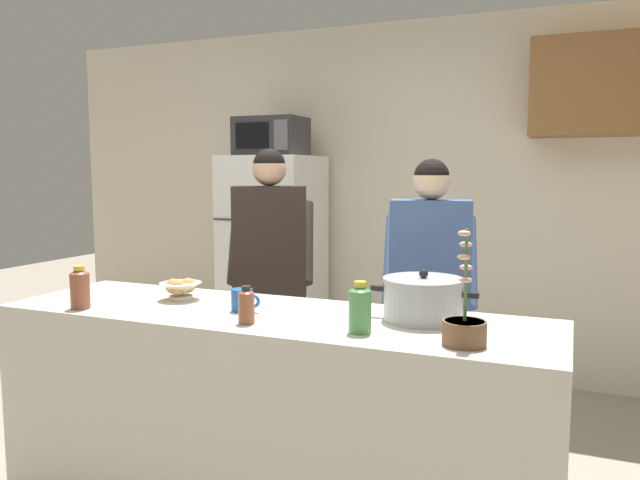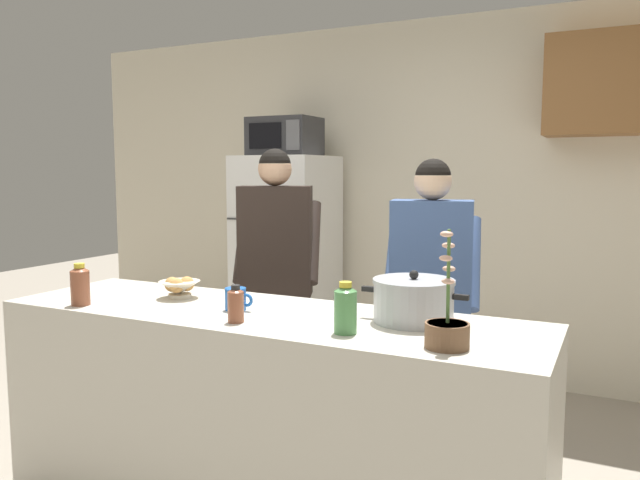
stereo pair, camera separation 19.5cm
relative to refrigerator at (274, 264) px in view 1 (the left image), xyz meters
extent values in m
cube|color=beige|center=(0.92, 0.45, 0.49)|extent=(6.00, 0.12, 2.60)
cube|color=beige|center=(0.92, -1.85, -0.35)|extent=(2.36, 0.68, 0.92)
cube|color=white|center=(0.00, 0.00, 0.00)|extent=(0.64, 0.64, 1.62)
cube|color=#333333|center=(0.00, -0.32, 0.36)|extent=(0.63, 0.01, 0.01)
cylinder|color=#B2B2B7|center=(0.18, -0.35, -0.08)|extent=(0.02, 0.02, 0.73)
cube|color=#2D2D30|center=(0.00, -0.02, 0.95)|extent=(0.48, 0.36, 0.28)
cube|color=black|center=(-0.06, -0.20, 0.95)|extent=(0.26, 0.01, 0.18)
cube|color=#59595B|center=(0.17, -0.20, 0.95)|extent=(0.11, 0.01, 0.21)
cylinder|color=black|center=(0.54, -0.95, -0.41)|extent=(0.11, 0.11, 0.80)
cylinder|color=black|center=(0.41, -1.00, -0.41)|extent=(0.11, 0.11, 0.80)
cube|color=#2D231E|center=(0.47, -0.98, 0.30)|extent=(0.46, 0.34, 0.63)
sphere|color=#D8A884|center=(0.47, -0.98, 0.71)|extent=(0.19, 0.19, 0.19)
sphere|color=black|center=(0.47, -0.98, 0.74)|extent=(0.18, 0.18, 0.18)
cylinder|color=#2D231E|center=(0.62, -0.79, 0.28)|extent=(0.22, 0.37, 0.48)
cylinder|color=#2D231E|center=(0.24, -0.95, 0.28)|extent=(0.22, 0.37, 0.48)
cylinder|color=#33384C|center=(1.49, -1.05, -0.43)|extent=(0.11, 0.11, 0.76)
cylinder|color=#33384C|center=(1.35, -1.08, -0.43)|extent=(0.11, 0.11, 0.76)
cube|color=#3F598C|center=(1.42, -1.07, 0.26)|extent=(0.43, 0.28, 0.60)
sphere|color=beige|center=(1.42, -1.07, 0.65)|extent=(0.18, 0.18, 0.18)
sphere|color=black|center=(1.42, -1.07, 0.67)|extent=(0.18, 0.18, 0.18)
cylinder|color=#3F598C|center=(1.59, -0.91, 0.24)|extent=(0.15, 0.37, 0.47)
cylinder|color=#3F598C|center=(1.20, -0.99, 0.24)|extent=(0.15, 0.37, 0.47)
cylinder|color=#ADAFB5|center=(1.54, -1.73, 0.19)|extent=(0.31, 0.31, 0.15)
cylinder|color=#ADAFB5|center=(1.54, -1.73, 0.27)|extent=(0.32, 0.32, 0.02)
sphere|color=black|center=(1.54, -1.73, 0.30)|extent=(0.04, 0.04, 0.04)
cube|color=black|center=(1.35, -1.73, 0.22)|extent=(0.06, 0.02, 0.02)
cube|color=black|center=(1.73, -1.73, 0.22)|extent=(0.06, 0.02, 0.02)
cylinder|color=#1E59B2|center=(0.79, -1.87, 0.16)|extent=(0.09, 0.09, 0.10)
torus|color=#1E59B2|center=(0.85, -1.87, 0.16)|extent=(0.06, 0.01, 0.06)
cylinder|color=beige|center=(0.42, -1.77, 0.12)|extent=(0.11, 0.11, 0.02)
cone|color=beige|center=(0.42, -1.77, 0.16)|extent=(0.19, 0.19, 0.06)
sphere|color=tan|center=(0.39, -1.79, 0.17)|extent=(0.07, 0.07, 0.07)
sphere|color=tan|center=(0.44, -1.75, 0.17)|extent=(0.07, 0.07, 0.07)
sphere|color=tan|center=(0.43, -1.81, 0.17)|extent=(0.07, 0.07, 0.07)
cylinder|color=brown|center=(0.12, -2.09, 0.19)|extent=(0.08, 0.08, 0.15)
cone|color=brown|center=(0.12, -2.09, 0.27)|extent=(0.08, 0.08, 0.02)
cylinder|color=gold|center=(0.12, -2.09, 0.29)|extent=(0.05, 0.05, 0.02)
cylinder|color=#4C8C4C|center=(1.37, -2.01, 0.19)|extent=(0.08, 0.08, 0.16)
cone|color=#4C8C4C|center=(1.37, -2.01, 0.28)|extent=(0.08, 0.08, 0.02)
cylinder|color=gold|center=(1.37, -2.01, 0.29)|extent=(0.05, 0.05, 0.02)
cylinder|color=brown|center=(0.92, -2.05, 0.17)|extent=(0.06, 0.06, 0.12)
cone|color=brown|center=(0.92, -2.05, 0.24)|extent=(0.06, 0.06, 0.02)
cylinder|color=#262626|center=(0.92, -2.05, 0.25)|extent=(0.04, 0.04, 0.02)
cylinder|color=brown|center=(1.75, -2.03, 0.15)|extent=(0.15, 0.15, 0.09)
cylinder|color=#38281E|center=(1.75, -2.03, 0.19)|extent=(0.14, 0.14, 0.01)
cylinder|color=#4C7238|center=(1.75, -2.03, 0.35)|extent=(0.01, 0.02, 0.32)
ellipsoid|color=#D8A58C|center=(1.75, -2.03, 0.34)|extent=(0.04, 0.03, 0.02)
ellipsoid|color=#D8A58C|center=(1.75, -2.01, 0.38)|extent=(0.04, 0.03, 0.02)
ellipsoid|color=#D8A58C|center=(1.75, -2.05, 0.41)|extent=(0.04, 0.03, 0.02)
ellipsoid|color=#D8A58C|center=(1.75, -2.02, 0.45)|extent=(0.04, 0.03, 0.02)
ellipsoid|color=#D8A58C|center=(1.74, -2.04, 0.49)|extent=(0.04, 0.03, 0.02)
camera|label=1|loc=(2.08, -4.11, 0.70)|focal=34.57mm
camera|label=2|loc=(2.26, -4.03, 0.70)|focal=34.57mm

